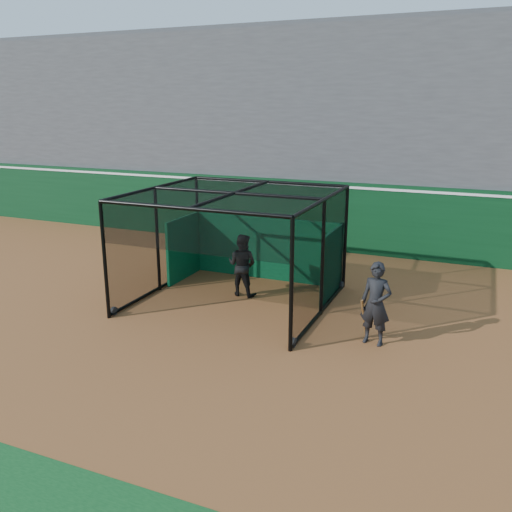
% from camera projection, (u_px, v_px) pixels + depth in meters
% --- Properties ---
extents(ground, '(120.00, 120.00, 0.00)m').
position_uv_depth(ground, '(198.00, 332.00, 12.65)').
color(ground, brown).
rests_on(ground, ground).
extents(outfield_wall, '(50.00, 0.50, 2.50)m').
position_uv_depth(outfield_wall, '(310.00, 213.00, 19.84)').
color(outfield_wall, '#093618').
rests_on(outfield_wall, ground).
extents(grandstand, '(50.00, 7.85, 8.95)m').
position_uv_depth(grandstand, '(339.00, 121.00, 22.32)').
color(grandstand, '#4C4C4F').
rests_on(grandstand, ground).
extents(batting_cage, '(4.88, 4.71, 2.94)m').
position_uv_depth(batting_cage, '(235.00, 249.00, 14.26)').
color(batting_cage, black).
rests_on(batting_cage, ground).
extents(batter, '(0.87, 0.69, 1.74)m').
position_uv_depth(batter, '(242.00, 265.00, 14.91)').
color(batter, black).
rests_on(batter, ground).
extents(on_deck_player, '(0.74, 0.54, 1.87)m').
position_uv_depth(on_deck_player, '(376.00, 304.00, 11.81)').
color(on_deck_player, black).
rests_on(on_deck_player, ground).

